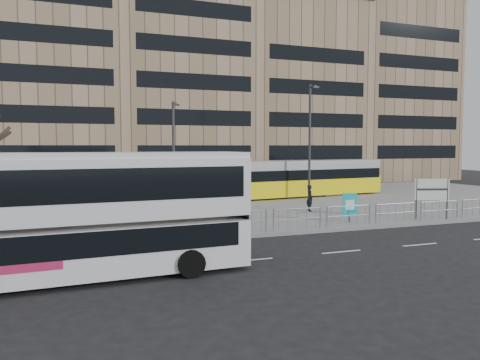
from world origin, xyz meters
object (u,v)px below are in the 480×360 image
object	(u,v)px
ad_panel	(350,205)
traffic_light_west	(184,194)
station_sign	(432,191)
pedestrian	(310,198)
lamp_post_west	(174,149)
double_decker_bus	(91,211)
tram	(247,180)
lamp_post_east	(310,138)

from	to	relation	value
ad_panel	traffic_light_west	world-z (taller)	traffic_light_west
station_sign	pedestrian	world-z (taller)	station_sign
station_sign	traffic_light_west	world-z (taller)	traffic_light_west
pedestrian	lamp_post_west	world-z (taller)	lamp_post_west
double_decker_bus	traffic_light_west	xyz separation A→B (m)	(4.26, 4.97, -0.10)
traffic_light_west	station_sign	bearing A→B (deg)	18.68
station_sign	traffic_light_west	size ratio (longest dim) A/B	0.75
traffic_light_west	lamp_post_west	size ratio (longest dim) A/B	0.43
double_decker_bus	traffic_light_west	bearing A→B (deg)	46.66
tram	pedestrian	xyz separation A→B (m)	(1.40, -7.46, -0.64)
station_sign	lamp_post_east	size ratio (longest dim) A/B	0.26
station_sign	lamp_post_west	world-z (taller)	lamp_post_west
pedestrian	lamp_post_east	size ratio (longest dim) A/B	0.19
ad_panel	traffic_light_west	bearing A→B (deg)	-169.25
double_decker_bus	tram	size ratio (longest dim) A/B	0.41
double_decker_bus	lamp_post_west	size ratio (longest dim) A/B	1.45
traffic_light_west	lamp_post_west	xyz separation A→B (m)	(1.83, 10.45, 1.97)
lamp_post_west	pedestrian	bearing A→B (deg)	-32.21
ad_panel	traffic_light_west	distance (m)	9.70
lamp_post_east	ad_panel	bearing A→B (deg)	-106.26
ad_panel	lamp_post_west	size ratio (longest dim) A/B	0.22
ad_panel	pedestrian	distance (m)	4.46
traffic_light_west	lamp_post_west	distance (m)	10.79
double_decker_bus	pedestrian	bearing A→B (deg)	34.58
traffic_light_west	pedestrian	bearing A→B (deg)	47.76
tram	station_sign	size ratio (longest dim) A/B	10.99
lamp_post_west	station_sign	bearing A→B (deg)	-38.72
double_decker_bus	ad_panel	bearing A→B (deg)	21.00
double_decker_bus	lamp_post_east	xyz separation A→B (m)	(16.66, 15.77, 2.71)
ad_panel	lamp_post_west	distance (m)	12.50
lamp_post_east	pedestrian	bearing A→B (deg)	-118.53
station_sign	tram	bearing A→B (deg)	132.93
station_sign	lamp_post_east	world-z (taller)	lamp_post_east
station_sign	double_decker_bus	bearing A→B (deg)	-147.77
lamp_post_east	station_sign	bearing A→B (deg)	-78.70
tram	pedestrian	world-z (taller)	tram
double_decker_bus	pedestrian	size ratio (longest dim) A/B	6.07
double_decker_bus	lamp_post_east	bearing A→B (deg)	40.65
tram	station_sign	world-z (taller)	tram
pedestrian	tram	bearing A→B (deg)	22.39
station_sign	ad_panel	distance (m)	5.03
ad_panel	lamp_post_east	xyz separation A→B (m)	(2.82, 9.67, 3.85)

